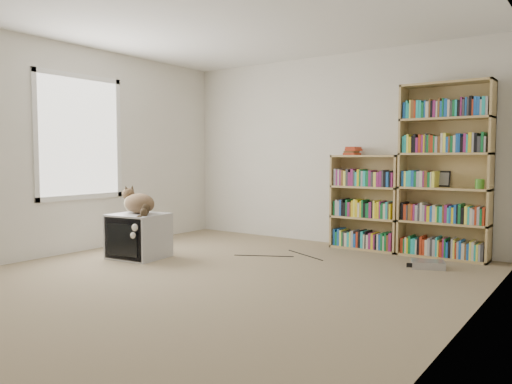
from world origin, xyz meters
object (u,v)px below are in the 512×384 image
Objects in this scene: dvd_player at (428,264)px; cat at (139,206)px; crt_tv at (139,236)px; bookcase_short at (366,206)px; bookcase_tall at (445,176)px.

cat is at bearing -176.36° from dvd_player.
cat is at bearing -11.97° from crt_tv.
bookcase_short is (1.91, 2.03, -0.05)m from cat.
crt_tv is 0.32× the size of bookcase_tall.
dvd_player is (0.02, -0.65, -0.90)m from bookcase_tall.
bookcase_short is at bearing 39.89° from crt_tv.
bookcase_tall is 1.69× the size of bookcase_short.
crt_tv is 2.80m from bookcase_short.
bookcase_tall is 6.08× the size of dvd_player.
crt_tv reaches higher than dvd_player.
cat reaches higher than dvd_player.
cat is 0.52× the size of bookcase_short.
crt_tv is 1.04× the size of cat.
dvd_player is (2.88, 1.38, -0.56)m from cat.
cat is 3.52m from bookcase_tall.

